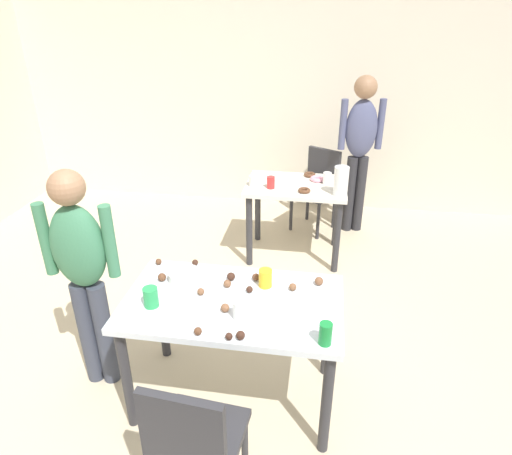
% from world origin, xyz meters
% --- Properties ---
extents(ground_plane, '(6.40, 6.40, 0.00)m').
position_xyz_m(ground_plane, '(0.00, 0.00, 0.00)').
color(ground_plane, beige).
extents(wall_back, '(6.40, 0.10, 2.60)m').
position_xyz_m(wall_back, '(0.00, 3.20, 1.30)').
color(wall_back, beige).
rests_on(wall_back, ground_plane).
extents(dining_table_near, '(1.25, 0.72, 0.75)m').
position_xyz_m(dining_table_near, '(0.02, -0.01, 0.65)').
color(dining_table_near, silver).
rests_on(dining_table_near, ground_plane).
extents(dining_table_far, '(0.93, 0.63, 0.75)m').
position_xyz_m(dining_table_far, '(0.24, 1.86, 0.62)').
color(dining_table_far, silver).
rests_on(dining_table_far, ground_plane).
extents(chair_near_table, '(0.43, 0.43, 0.87)m').
position_xyz_m(chair_near_table, '(-0.02, -0.75, 0.50)').
color(chair_near_table, '#2D2D33').
rests_on(chair_near_table, ground_plane).
extents(chair_far_table, '(0.54, 0.54, 0.87)m').
position_xyz_m(chair_far_table, '(0.43, 2.53, 0.50)').
color(chair_far_table, '#2D2D33').
rests_on(chair_far_table, ground_plane).
extents(person_girl_near, '(0.45, 0.23, 1.48)m').
position_xyz_m(person_girl_near, '(-0.88, 0.00, 0.88)').
color(person_girl_near, '#383D4C').
rests_on(person_girl_near, ground_plane).
extents(person_adult_far, '(0.45, 0.26, 1.64)m').
position_xyz_m(person_adult_far, '(0.82, 2.52, 1.00)').
color(person_adult_far, '#28282D').
rests_on(person_adult_far, ground_plane).
extents(mixing_bowl, '(0.19, 0.19, 0.06)m').
position_xyz_m(mixing_bowl, '(-0.31, 0.14, 0.78)').
color(mixing_bowl, white).
rests_on(mixing_bowl, dining_table_near).
extents(soda_can, '(0.07, 0.07, 0.12)m').
position_xyz_m(soda_can, '(0.55, -0.30, 0.81)').
color(soda_can, '#198438').
rests_on(soda_can, dining_table_near).
extents(fork_near, '(0.17, 0.02, 0.01)m').
position_xyz_m(fork_near, '(0.39, -0.27, 0.75)').
color(fork_near, silver).
rests_on(fork_near, dining_table_near).
extents(cup_near_0, '(0.08, 0.08, 0.11)m').
position_xyz_m(cup_near_0, '(0.18, 0.16, 0.81)').
color(cup_near_0, yellow).
rests_on(cup_near_0, dining_table_near).
extents(cup_near_1, '(0.08, 0.08, 0.12)m').
position_xyz_m(cup_near_1, '(-0.42, -0.14, 0.81)').
color(cup_near_1, green).
rests_on(cup_near_1, dining_table_near).
extents(cup_near_2, '(0.08, 0.08, 0.11)m').
position_xyz_m(cup_near_2, '(0.09, -0.17, 0.80)').
color(cup_near_2, white).
rests_on(cup_near_2, dining_table_near).
extents(cake_ball_0, '(0.05, 0.05, 0.05)m').
position_xyz_m(cake_ball_0, '(-0.45, 0.12, 0.78)').
color(cake_ball_0, brown).
rests_on(cake_ball_0, dining_table_near).
extents(cake_ball_1, '(0.05, 0.05, 0.05)m').
position_xyz_m(cake_ball_1, '(-0.03, 0.19, 0.78)').
color(cake_ball_1, '#3D2319').
rests_on(cake_ball_1, dining_table_near).
extents(cake_ball_2, '(0.04, 0.04, 0.04)m').
position_xyz_m(cake_ball_2, '(0.35, 0.14, 0.77)').
color(cake_ball_2, brown).
rests_on(cake_ball_2, dining_table_near).
extents(cake_ball_3, '(0.05, 0.05, 0.05)m').
position_xyz_m(cake_ball_3, '(-0.00, -0.12, 0.77)').
color(cake_ball_3, brown).
rests_on(cake_ball_3, dining_table_near).
extents(cake_ball_4, '(0.05, 0.05, 0.05)m').
position_xyz_m(cake_ball_4, '(0.50, 0.22, 0.78)').
color(cake_ball_4, brown).
rests_on(cake_ball_4, dining_table_near).
extents(cake_ball_5, '(0.04, 0.04, 0.04)m').
position_xyz_m(cake_ball_5, '(-0.48, -0.04, 0.77)').
color(cake_ball_5, brown).
rests_on(cake_ball_5, dining_table_near).
extents(cake_ball_6, '(0.05, 0.05, 0.05)m').
position_xyz_m(cake_ball_6, '(0.13, -0.33, 0.77)').
color(cake_ball_6, '#3D2319').
rests_on(cake_ball_6, dining_table_near).
extents(cake_ball_7, '(0.05, 0.05, 0.05)m').
position_xyz_m(cake_ball_7, '(0.12, 0.21, 0.77)').
color(cake_ball_7, brown).
rests_on(cake_ball_7, dining_table_near).
extents(cake_ball_8, '(0.04, 0.04, 0.04)m').
position_xyz_m(cake_ball_8, '(-0.10, -0.33, 0.77)').
color(cake_ball_8, brown).
rests_on(cake_ball_8, dining_table_near).
extents(cake_ball_9, '(0.04, 0.04, 0.04)m').
position_xyz_m(cake_ball_9, '(-0.53, 0.30, 0.77)').
color(cake_ball_9, brown).
rests_on(cake_ball_9, dining_table_near).
extents(cake_ball_10, '(0.04, 0.04, 0.04)m').
position_xyz_m(cake_ball_10, '(0.10, 0.08, 0.77)').
color(cake_ball_10, '#3D2319').
rests_on(cake_ball_10, dining_table_near).
extents(cake_ball_11, '(0.04, 0.04, 0.04)m').
position_xyz_m(cake_ball_11, '(0.07, -0.34, 0.77)').
color(cake_ball_11, '#3D2319').
rests_on(cake_ball_11, dining_table_near).
extents(cake_ball_12, '(0.04, 0.04, 0.04)m').
position_xyz_m(cake_ball_12, '(-0.17, 0.01, 0.77)').
color(cake_ball_12, brown).
rests_on(cake_ball_12, dining_table_near).
extents(cake_ball_13, '(0.05, 0.05, 0.05)m').
position_xyz_m(cake_ball_13, '(-0.04, 0.11, 0.77)').
color(cake_ball_13, brown).
rests_on(cake_ball_13, dining_table_near).
extents(cake_ball_14, '(0.04, 0.04, 0.04)m').
position_xyz_m(cake_ball_14, '(-0.30, 0.32, 0.77)').
color(cake_ball_14, '#3D2319').
rests_on(cake_ball_14, dining_table_near).
extents(pitcher_far, '(0.13, 0.13, 0.26)m').
position_xyz_m(pitcher_far, '(0.63, 1.66, 0.88)').
color(pitcher_far, white).
rests_on(pitcher_far, dining_table_far).
extents(cup_far_0, '(0.08, 0.08, 0.11)m').
position_xyz_m(cup_far_0, '(0.52, 1.90, 0.81)').
color(cup_far_0, white).
rests_on(cup_far_0, dining_table_far).
extents(cup_far_1, '(0.09, 0.09, 0.10)m').
position_xyz_m(cup_far_1, '(-0.15, 1.75, 0.80)').
color(cup_far_1, white).
rests_on(cup_far_1, dining_table_far).
extents(cup_far_2, '(0.07, 0.07, 0.11)m').
position_xyz_m(cup_far_2, '(0.01, 1.72, 0.80)').
color(cup_far_2, red).
rests_on(cup_far_2, dining_table_far).
extents(donut_far_0, '(0.11, 0.11, 0.03)m').
position_xyz_m(donut_far_0, '(0.35, 2.09, 0.77)').
color(donut_far_0, brown).
rests_on(donut_far_0, dining_table_far).
extents(donut_far_1, '(0.11, 0.11, 0.03)m').
position_xyz_m(donut_far_1, '(0.32, 1.68, 0.77)').
color(donut_far_1, brown).
rests_on(donut_far_1, dining_table_far).
extents(donut_far_2, '(0.13, 0.13, 0.04)m').
position_xyz_m(donut_far_2, '(0.43, 1.98, 0.77)').
color(donut_far_2, pink).
rests_on(donut_far_2, dining_table_far).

